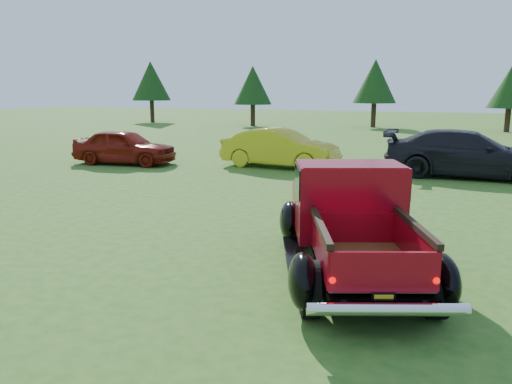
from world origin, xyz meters
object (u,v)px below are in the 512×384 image
(tree_mid_right, at_px, (511,87))
(show_car_yellow, at_px, (280,148))
(tree_mid_left, at_px, (375,81))
(show_car_red, at_px, (124,147))
(pickup_truck, at_px, (348,219))
(tree_west, at_px, (253,85))
(show_car_grey, at_px, (467,154))
(tree_far_west, at_px, (151,81))

(tree_mid_right, distance_m, show_car_yellow, 22.29)
(tree_mid_left, height_order, show_car_red, tree_mid_left)
(show_car_red, bearing_deg, tree_mid_right, -40.93)
(tree_mid_right, height_order, show_car_yellow, tree_mid_right)
(show_car_red, bearing_deg, pickup_truck, -135.21)
(show_car_yellow, bearing_deg, tree_mid_left, 4.12)
(tree_west, distance_m, pickup_truck, 32.02)
(pickup_truck, bearing_deg, show_car_grey, 58.05)
(tree_west, relative_size, show_car_red, 1.19)
(tree_far_west, height_order, pickup_truck, tree_far_west)
(tree_west, xyz_separation_m, show_car_yellow, (9.25, -19.38, -2.41))
(pickup_truck, distance_m, show_car_yellow, 10.46)
(tree_far_west, height_order, tree_west, tree_far_west)
(show_car_red, height_order, show_car_yellow, show_car_yellow)
(tree_mid_right, bearing_deg, show_car_yellow, -113.25)
(tree_mid_left, relative_size, show_car_red, 1.29)
(tree_mid_left, distance_m, show_car_red, 23.67)
(show_car_yellow, bearing_deg, tree_west, 28.97)
(tree_west, xyz_separation_m, show_car_grey, (15.50, -19.01, -2.36))
(tree_mid_left, relative_size, tree_mid_right, 1.14)
(show_car_red, xyz_separation_m, show_car_yellow, (5.72, 1.49, 0.04))
(tree_far_west, relative_size, pickup_truck, 1.09)
(tree_west, distance_m, tree_mid_left, 9.22)
(tree_mid_right, xyz_separation_m, show_car_grey, (-2.50, -20.01, -2.22))
(pickup_truck, height_order, show_car_grey, pickup_truck)
(tree_far_west, relative_size, show_car_yellow, 1.22)
(tree_mid_right, xyz_separation_m, show_car_red, (-14.47, -21.87, -2.31))
(tree_mid_left, xyz_separation_m, show_car_red, (-5.47, -22.87, -2.72))
(tree_far_west, xyz_separation_m, pickup_truck, (23.77, -29.81, -2.73))
(tree_west, bearing_deg, show_car_grey, -50.81)
(tree_far_west, distance_m, show_car_grey, 32.53)
(pickup_truck, bearing_deg, tree_far_west, 106.64)
(show_car_red, distance_m, show_car_grey, 12.12)
(tree_far_west, xyz_separation_m, tree_mid_left, (19.00, 1.00, -0.14))
(show_car_red, bearing_deg, show_car_yellow, -82.79)
(show_car_red, bearing_deg, tree_far_west, 24.30)
(tree_mid_right, relative_size, show_car_yellow, 1.04)
(pickup_truck, height_order, show_car_red, pickup_truck)
(tree_mid_left, xyz_separation_m, show_car_yellow, (0.25, -21.38, -2.68))
(tree_west, distance_m, show_car_red, 21.31)
(show_car_grey, bearing_deg, show_car_red, 96.79)
(show_car_grey, bearing_deg, tree_mid_left, 15.14)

